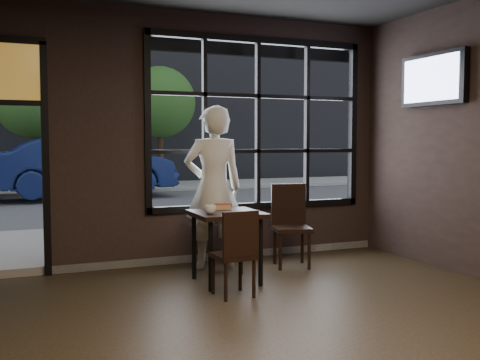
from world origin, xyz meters
name	(u,v)px	position (x,y,z in m)	size (l,w,h in m)	color
window_frame	(258,124)	(1.20, 3.50, 1.80)	(3.06, 0.12, 2.28)	black
street_asphalt	(51,175)	(0.00, 24.00, -0.02)	(60.00, 41.00, 0.04)	#545456
building_across	(49,5)	(0.00, 23.00, 7.50)	(28.00, 12.00, 15.00)	#5B5956
cafe_table	(227,247)	(0.31, 2.37, 0.40)	(0.74, 0.74, 0.80)	black
chair_near	(233,253)	(0.17, 1.83, 0.44)	(0.38, 0.38, 0.88)	black
chair_window	(292,226)	(1.35, 2.79, 0.51)	(0.44, 0.44, 1.03)	black
man	(213,187)	(0.43, 3.13, 1.00)	(0.73, 0.48, 2.00)	silver
hotdog	(223,207)	(0.34, 2.57, 0.82)	(0.20, 0.08, 0.06)	tan
cup	(210,210)	(0.07, 2.24, 0.84)	(0.12, 0.12, 0.10)	silver
tv	(433,79)	(2.93, 2.12, 2.32)	(0.12, 1.09, 0.64)	black
navy_car	(85,166)	(0.04, 12.30, 0.90)	(1.69, 4.85, 1.60)	#101B49
tree_left	(32,100)	(-1.13, 14.89, 2.82)	(2.35, 2.35, 4.01)	#332114
tree_right	(160,103)	(2.86, 15.02, 2.84)	(2.37, 2.37, 4.04)	#332114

